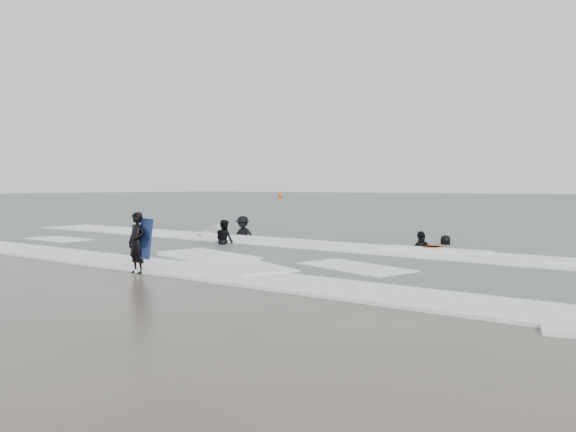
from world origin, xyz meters
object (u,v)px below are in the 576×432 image
Objects in this scene: surfer_right_far at (445,246)px; buoy at (280,196)px; surfer_wading at (225,245)px; surfer_breaker at (243,237)px; surfer_centre at (137,273)px; surfer_right_near at (422,249)px.

buoy is (-55.40, 62.39, 0.42)m from surfer_right_far.
surfer_breaker is at bearing -43.72° from surfer_wading.
surfer_right_near reaches higher than surfer_centre.
surfer_right_near is 1.42m from surfer_right_far.
surfer_breaker is at bearing -3.50° from surfer_right_far.
surfer_centre is at bearing -54.62° from buoy.
surfer_right_far is 0.93× the size of buoy.
surfer_right_far is (6.34, 4.56, 0.00)m from surfer_wading.
surfer_right_near is at bearing 63.66° from surfer_right_far.
surfer_breaker is at bearing 119.55° from surfer_centre.
buoy is at bearing -62.90° from surfer_right_far.
surfer_wading is 6.83m from surfer_right_near.
surfer_breaker reaches higher than surfer_centre.
buoy is at bearing 114.94° from surfer_breaker.
surfer_centre is at bearing -74.97° from surfer_breaker.
surfer_wading is at bearing -70.96° from surfer_breaker.
buoy is (-51.74, 72.86, 0.42)m from surfer_centre.
surfer_breaker is (-4.45, 8.90, 0.00)m from surfer_centre.
surfer_wading is 82.99m from buoy.
surfer_right_near reaches higher than surfer_right_far.
surfer_right_far is at bearing -0.54° from surfer_breaker.
surfer_right_near is 84.29m from buoy.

